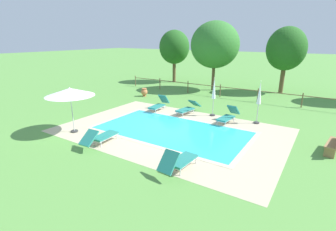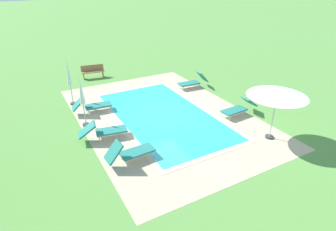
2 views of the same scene
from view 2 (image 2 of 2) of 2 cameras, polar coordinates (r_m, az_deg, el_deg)
ground_plane at (r=13.97m, az=-1.08°, el=0.10°), size 160.00×160.00×0.00m
pool_deck_paving at (r=13.97m, az=-1.08°, el=0.12°), size 11.50×7.79×0.01m
swimming_pool_water at (r=13.97m, az=-1.08°, el=0.12°), size 7.84×4.13×0.01m
pool_coping_rim at (r=13.97m, az=-1.08°, el=0.14°), size 8.32×4.61×0.01m
sun_lounger_north_near_steps at (r=14.64m, az=-15.17°, el=2.08°), size 0.81×1.99×0.92m
sun_lounger_north_mid at (r=14.28m, az=14.22°, el=1.51°), size 0.73×2.04×0.83m
sun_lounger_north_far at (r=12.15m, az=-12.86°, el=-3.04°), size 0.94×2.09×0.81m
sun_lounger_north_end at (r=17.41m, az=5.08°, el=6.94°), size 0.71×1.93×0.96m
sun_lounger_south_near_corner at (r=10.54m, az=-7.64°, el=-7.41°), size 0.70×1.91×0.97m
patio_umbrella_open_foreground at (r=11.94m, az=21.54°, el=4.54°), size 2.42×2.42×2.37m
patio_umbrella_closed_row_west at (r=12.93m, az=-17.24°, el=4.15°), size 0.32×0.32×2.43m
patio_umbrella_closed_row_mid_west at (r=15.45m, az=-19.62°, el=7.61°), size 0.32×0.32×2.49m
wooden_bench_lawn_side at (r=19.73m, az=-15.14°, el=8.75°), size 0.65×1.55×0.87m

